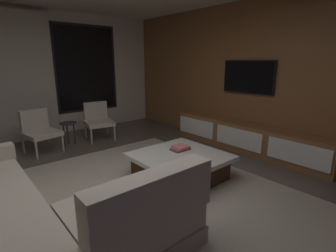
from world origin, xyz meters
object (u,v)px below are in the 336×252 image
sectional_couch (23,219)px  side_stool (68,127)px  accent_chair_near_window (98,119)px  media_console (247,138)px  accent_chair_by_curtain (39,129)px  mounted_tv (248,77)px  coffee_table (180,166)px  book_stack_on_coffee_table (180,148)px

sectional_couch → side_stool: 3.00m
accent_chair_near_window → media_console: size_ratio=0.25×
accent_chair_by_curtain → mounted_tv: bearing=-35.9°
accent_chair_by_curtain → mounted_tv: size_ratio=0.75×
accent_chair_by_curtain → sectional_couch: bearing=-107.4°
accent_chair_by_curtain → mounted_tv: (3.10, -2.25, 0.92)m
accent_chair_by_curtain → mounted_tv: mounted_tv is taller
sectional_couch → media_console: 3.73m
coffee_table → accent_chair_near_window: bearing=90.1°
sectional_couch → accent_chair_by_curtain: bearing=72.6°
mounted_tv → side_stool: bearing=137.8°
book_stack_on_coffee_table → coffee_table: bearing=-134.2°
coffee_table → media_console: (1.72, 0.03, 0.06)m
book_stack_on_coffee_table → media_console: (1.59, -0.11, -0.14)m
sectional_couch → side_stool: (1.36, 2.67, 0.08)m
coffee_table → book_stack_on_coffee_table: 0.28m
accent_chair_near_window → accent_chair_by_curtain: bearing=-175.6°
book_stack_on_coffee_table → mounted_tv: (1.77, 0.09, 0.96)m
accent_chair_by_curtain → media_console: bearing=-40.0°
side_stool → mounted_tv: bearing=-42.2°
coffee_table → accent_chair_by_curtain: 2.75m
accent_chair_near_window → side_stool: size_ratio=1.70×
accent_chair_by_curtain → mounted_tv: 3.93m
book_stack_on_coffee_table → accent_chair_by_curtain: accent_chair_by_curtain is taller
coffee_table → side_stool: side_stool is taller
side_stool → accent_chair_by_curtain: bearing=-173.1°
accent_chair_by_curtain → coffee_table: bearing=-64.3°
accent_chair_near_window → side_stool: (-0.64, -0.03, -0.06)m
coffee_table → accent_chair_by_curtain: size_ratio=1.49×
book_stack_on_coffee_table → media_console: bearing=-4.0°
accent_chair_near_window → mounted_tv: size_ratio=0.75×
book_stack_on_coffee_table → accent_chair_by_curtain: 2.68m
side_stool → book_stack_on_coffee_table: bearing=-71.9°
media_console → mounted_tv: (0.18, 0.20, 1.10)m
accent_chair_near_window → mounted_tv: bearing=-50.8°
side_stool → sectional_couch: bearing=-117.0°
coffee_table → accent_chair_near_window: 2.58m
side_stool → media_console: media_console is taller
sectional_couch → accent_chair_by_curtain: 2.73m
sectional_couch → book_stack_on_coffee_table: (2.14, 0.27, 0.10)m
book_stack_on_coffee_table → media_console: size_ratio=0.09×
accent_chair_near_window → media_console: bearing=-55.7°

